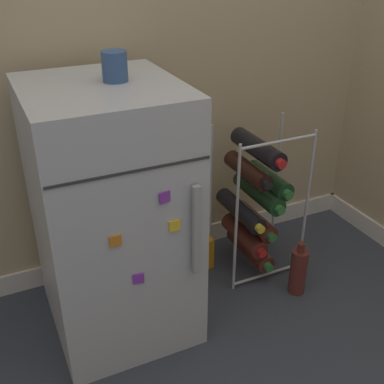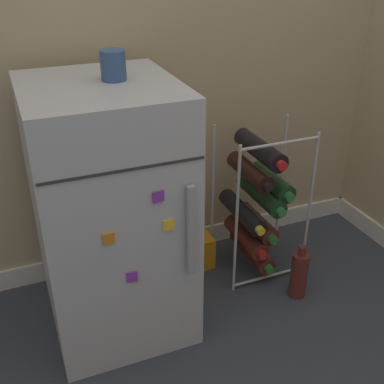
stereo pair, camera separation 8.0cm
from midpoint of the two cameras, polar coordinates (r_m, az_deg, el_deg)
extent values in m
plane|color=#333842|center=(1.83, 7.79, -18.31)|extent=(14.00, 14.00, 0.00)
cube|color=silver|center=(2.28, -0.68, -5.86)|extent=(6.87, 0.01, 0.09)
cube|color=#B7BABF|center=(1.71, -8.37, -2.47)|extent=(0.49, 0.54, 0.92)
cube|color=#2D2D2D|center=(1.34, -6.26, 2.54)|extent=(0.48, 0.00, 0.01)
cube|color=#9E9EA3|center=(1.50, 1.40, -4.72)|extent=(0.02, 0.02, 0.32)
cube|color=orange|center=(1.43, -8.27, -5.54)|extent=(0.04, 0.01, 0.04)
cube|color=purple|center=(1.41, -2.39, -0.57)|extent=(0.04, 0.01, 0.04)
cube|color=purple|center=(1.53, -5.64, -10.00)|extent=(0.04, 0.01, 0.04)
cube|color=yellow|center=(1.47, -1.22, -3.97)|extent=(0.04, 0.01, 0.04)
cylinder|color=#B2B2B7|center=(1.89, 6.50, -3.70)|extent=(0.01, 0.01, 0.66)
cylinder|color=#B2B2B7|center=(2.06, 14.83, -1.73)|extent=(0.01, 0.01, 0.66)
cylinder|color=#B2B2B7|center=(2.06, 3.59, -0.68)|extent=(0.01, 0.01, 0.66)
cylinder|color=#B2B2B7|center=(2.22, 11.50, 0.91)|extent=(0.01, 0.01, 0.66)
cylinder|color=#B2B2B7|center=(2.14, 10.10, -9.82)|extent=(0.34, 0.01, 0.01)
cylinder|color=#B2B2B7|center=(1.83, 11.70, 5.66)|extent=(0.34, 0.01, 0.01)
cylinder|color=#56231E|center=(2.16, 8.14, -6.80)|extent=(0.08, 0.28, 0.08)
cylinder|color=#2D7033|center=(2.06, 10.27, -9.04)|extent=(0.04, 0.02, 0.04)
cylinder|color=#56231E|center=(2.10, 7.43, -5.26)|extent=(0.08, 0.27, 0.08)
cylinder|color=red|center=(2.00, 9.47, -7.37)|extent=(0.04, 0.02, 0.04)
cylinder|color=#56231E|center=(2.09, 8.70, -3.66)|extent=(0.08, 0.25, 0.08)
cylinder|color=#2D7033|center=(2.00, 10.67, -5.56)|extent=(0.04, 0.02, 0.04)
cylinder|color=black|center=(2.02, 7.01, -2.33)|extent=(0.07, 0.29, 0.07)
cylinder|color=gold|center=(1.91, 9.27, -4.54)|extent=(0.03, 0.02, 0.03)
cylinder|color=#19381E|center=(2.03, 9.25, -0.25)|extent=(0.07, 0.30, 0.07)
cylinder|color=#2D7033|center=(1.91, 11.69, -2.37)|extent=(0.04, 0.02, 0.04)
cylinder|color=#19381E|center=(2.03, 10.46, 1.19)|extent=(0.08, 0.26, 0.08)
cylinder|color=#2D7033|center=(1.93, 12.65, -0.58)|extent=(0.04, 0.02, 0.04)
cylinder|color=black|center=(1.95, 7.99, 2.42)|extent=(0.07, 0.27, 0.07)
cylinder|color=black|center=(1.84, 10.20, 0.60)|extent=(0.03, 0.02, 0.03)
cylinder|color=black|center=(1.93, 9.23, 4.99)|extent=(0.08, 0.30, 0.08)
cylinder|color=red|center=(1.81, 11.85, 3.06)|extent=(0.04, 0.02, 0.04)
cube|color=orange|center=(2.18, 0.22, -6.81)|extent=(0.22, 0.18, 0.15)
cylinder|color=#335184|center=(1.54, -7.82, 14.64)|extent=(0.08, 0.08, 0.09)
cylinder|color=#56231E|center=(2.04, 13.65, -9.55)|extent=(0.07, 0.07, 0.20)
cylinder|color=#56231E|center=(1.97, 14.05, -6.77)|extent=(0.03, 0.03, 0.04)
camera|label=1|loc=(0.04, -88.75, 0.67)|focal=45.00mm
camera|label=2|loc=(0.04, 91.25, -0.67)|focal=45.00mm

